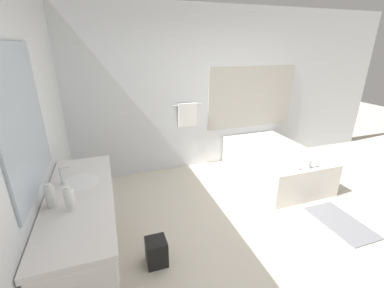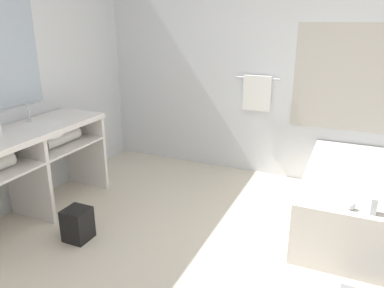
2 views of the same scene
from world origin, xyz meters
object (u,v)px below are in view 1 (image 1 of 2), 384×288
Objects in this scene: water_bottle_2 at (70,199)px; bathtub at (273,162)px; water_bottle_1 at (50,196)px; waste_bin at (156,252)px.

bathtub is at bearing 24.17° from water_bottle_2.
water_bottle_2 is at bearing -33.33° from water_bottle_1.
water_bottle_2 is at bearing -172.53° from waste_bin.
water_bottle_2 reaches higher than bathtub.
bathtub is 5.98× the size of waste_bin.
waste_bin is (0.82, -0.01, -0.81)m from water_bottle_1.
waste_bin is at bearing -0.82° from water_bottle_1.
water_bottle_1 is at bearing -158.50° from bathtub.
water_bottle_1 is 1.15m from waste_bin.
bathtub is 8.10× the size of water_bottle_2.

